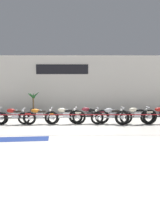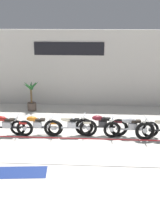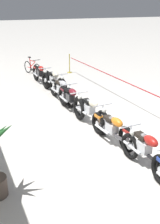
% 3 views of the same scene
% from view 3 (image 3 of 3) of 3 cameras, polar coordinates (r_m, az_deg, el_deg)
% --- Properties ---
extents(ground_plane, '(120.00, 120.00, 0.00)m').
position_cam_3_polar(ground_plane, '(9.31, 5.54, -2.26)').
color(ground_plane, silver).
extents(motorcycle_red_2, '(2.35, 0.62, 0.94)m').
position_cam_3_polar(motorcycle_red_2, '(6.86, 13.11, -7.53)').
color(motorcycle_red_2, black).
rests_on(motorcycle_red_2, ground).
extents(motorcycle_orange_3, '(2.29, 0.62, 0.92)m').
position_cam_3_polar(motorcycle_orange_3, '(7.75, 6.70, -3.66)').
color(motorcycle_orange_3, black).
rests_on(motorcycle_orange_3, ground).
extents(motorcycle_cream_4, '(2.28, 0.62, 0.96)m').
position_cam_3_polar(motorcycle_cream_4, '(8.95, 2.13, 0.11)').
color(motorcycle_cream_4, black).
rests_on(motorcycle_cream_4, ground).
extents(motorcycle_maroon_5, '(2.26, 0.62, 0.97)m').
position_cam_3_polar(motorcycle_maroon_5, '(10.02, -1.88, 2.51)').
color(motorcycle_maroon_5, black).
rests_on(motorcycle_maroon_5, ground).
extents(motorcycle_silver_6, '(2.35, 0.62, 0.94)m').
position_cam_3_polar(motorcycle_silver_6, '(11.18, -3.79, 4.41)').
color(motorcycle_silver_6, black).
rests_on(motorcycle_silver_6, ground).
extents(motorcycle_cream_7, '(2.39, 0.63, 0.99)m').
position_cam_3_polar(motorcycle_cream_7, '(12.42, -5.29, 6.20)').
color(motorcycle_cream_7, black).
rests_on(motorcycle_cream_7, ground).
extents(motorcycle_red_8, '(2.41, 0.62, 0.98)m').
position_cam_3_polar(motorcycle_red_8, '(13.73, -8.05, 7.55)').
color(motorcycle_red_8, black).
rests_on(motorcycle_red_8, ground).
extents(bicycle, '(1.63, 0.62, 0.94)m').
position_cam_3_polar(bicycle, '(15.83, -9.65, 8.84)').
color(bicycle, black).
rests_on(bicycle, ground).
extents(stanchion_mid_left, '(0.28, 0.28, 1.05)m').
position_cam_3_polar(stanchion_mid_left, '(16.02, -2.14, 9.24)').
color(stanchion_mid_left, gold).
rests_on(stanchion_mid_left, ground).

